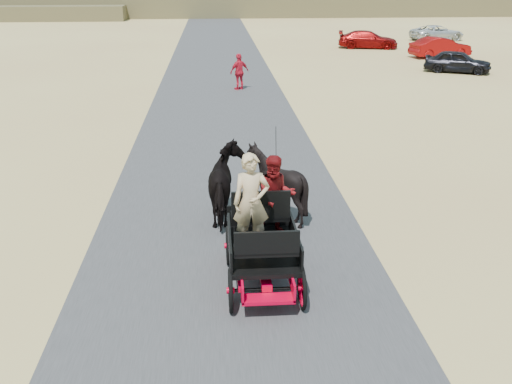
{
  "coord_description": "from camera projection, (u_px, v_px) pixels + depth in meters",
  "views": [
    {
      "loc": [
        -0.25,
        -10.01,
        5.53
      ],
      "look_at": [
        0.55,
        0.93,
        1.2
      ],
      "focal_mm": 40.0,
      "sensor_mm": 36.0,
      "label": 1
    }
  ],
  "objects": [
    {
      "name": "carriage",
      "position": [
        262.0,
        265.0,
        10.62
      ],
      "size": [
        1.3,
        2.4,
        0.72
      ],
      "primitive_type": null,
      "color": "black",
      "rests_on": "ground"
    },
    {
      "name": "ridge_far",
      "position": [
        214.0,
        6.0,
        68.41
      ],
      "size": [
        140.0,
        6.0,
        2.4
      ],
      "primitive_type": "cube",
      "color": "brown",
      "rests_on": "ground"
    },
    {
      "name": "driver_man",
      "position": [
        251.0,
        202.0,
        10.19
      ],
      "size": [
        0.66,
        0.43,
        1.8
      ],
      "primitive_type": "imported",
      "color": "tan",
      "rests_on": "carriage"
    },
    {
      "name": "car_d",
      "position": [
        437.0,
        33.0,
        46.16
      ],
      "size": [
        4.67,
        2.9,
        1.21
      ],
      "primitive_type": "imported",
      "rotation": [
        0.0,
        0.0,
        1.79
      ],
      "color": "silver",
      "rests_on": "ground"
    },
    {
      "name": "pedestrian",
      "position": [
        239.0,
        72.0,
        27.38
      ],
      "size": [
        1.08,
        0.87,
        1.73
      ],
      "primitive_type": "imported",
      "rotation": [
        0.0,
        0.0,
        3.66
      ],
      "color": "red",
      "rests_on": "ground"
    },
    {
      "name": "car_c",
      "position": [
        368.0,
        40.0,
        41.72
      ],
      "size": [
        4.57,
        2.6,
        1.25
      ],
      "primitive_type": "imported",
      "rotation": [
        0.0,
        0.0,
        1.36
      ],
      "color": "maroon",
      "rests_on": "ground"
    },
    {
      "name": "passenger_woman",
      "position": [
        276.0,
        196.0,
        10.78
      ],
      "size": [
        0.77,
        0.6,
        1.58
      ],
      "primitive_type": "imported",
      "color": "#660C0F",
      "rests_on": "carriage"
    },
    {
      "name": "horse_left",
      "position": [
        228.0,
        185.0,
        13.19
      ],
      "size": [
        0.91,
        2.01,
        1.7
      ],
      "primitive_type": "imported",
      "rotation": [
        0.0,
        0.0,
        3.14
      ],
      "color": "black",
      "rests_on": "ground"
    },
    {
      "name": "road",
      "position": [
        232.0,
        266.0,
        11.33
      ],
      "size": [
        6.0,
        140.0,
        0.01
      ],
      "primitive_type": "cube",
      "color": "#38383A",
      "rests_on": "ground"
    },
    {
      "name": "horse_right",
      "position": [
        275.0,
        183.0,
        13.26
      ],
      "size": [
        1.37,
        1.54,
        1.7
      ],
      "primitive_type": "imported",
      "rotation": [
        0.0,
        0.0,
        3.14
      ],
      "color": "black",
      "rests_on": "ground"
    },
    {
      "name": "car_b",
      "position": [
        440.0,
        47.0,
        37.41
      ],
      "size": [
        4.18,
        2.18,
        1.31
      ],
      "primitive_type": "imported",
      "rotation": [
        0.0,
        0.0,
        1.78
      ],
      "color": "maroon",
      "rests_on": "ground"
    },
    {
      "name": "car_a",
      "position": [
        458.0,
        61.0,
        32.02
      ],
      "size": [
        3.88,
        2.87,
        1.23
      ],
      "primitive_type": "imported",
      "rotation": [
        0.0,
        0.0,
        1.12
      ],
      "color": "black",
      "rests_on": "ground"
    },
    {
      "name": "ground",
      "position": [
        232.0,
        266.0,
        11.33
      ],
      "size": [
        140.0,
        140.0,
        0.0
      ],
      "primitive_type": "plane",
      "color": "tan"
    }
  ]
}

